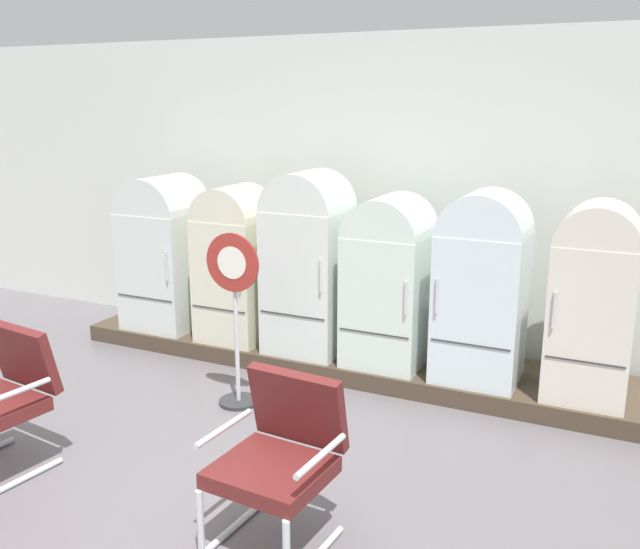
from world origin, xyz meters
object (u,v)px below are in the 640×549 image
Objects in this scene: refrigerator_1 at (235,259)px; refrigerator_5 at (594,296)px; armchair_left at (1,392)px; sign_stand at (235,322)px; refrigerator_3 at (389,276)px; armchair_right at (280,452)px; refrigerator_2 at (308,257)px; refrigerator_0 at (165,248)px; refrigerator_4 at (482,282)px.

refrigerator_5 is (3.19, 0.01, 0.02)m from refrigerator_1.
sign_stand is at bearing 59.18° from armchair_left.
refrigerator_3 is (1.53, 0.05, -0.01)m from refrigerator_1.
armchair_left is 0.67× the size of sign_stand.
refrigerator_1 is 3.03m from armchair_right.
armchair_left is at bearing -125.22° from refrigerator_3.
refrigerator_5 is at bearing -0.27° from refrigerator_2.
armchair_left is at bearing -76.87° from refrigerator_0.
refrigerator_5 is at bearing -0.60° from refrigerator_0.
armchair_right is at bearing -102.77° from refrigerator_4.
refrigerator_5 reaches higher than armchair_left.
refrigerator_5 is 2.76m from sign_stand.
refrigerator_2 is at bearing 67.73° from armchair_left.
sign_stand is (1.48, -1.05, -0.26)m from refrigerator_0.
refrigerator_1 is at bearing -179.88° from refrigerator_5.
refrigerator_3 is 1.04× the size of sign_stand.
refrigerator_4 is 2.00m from sign_stand.
sign_stand is at bearing -97.78° from refrigerator_2.
refrigerator_4 reaches higher than sign_stand.
armchair_right is at bearing 2.38° from armchair_left.
armchair_right is at bearing -53.32° from refrigerator_1.
refrigerator_0 is 1.00× the size of refrigerator_5.
sign_stand is (-0.14, -1.02, -0.33)m from refrigerator_2.
sign_stand is at bearing -130.72° from refrigerator_3.
refrigerator_3 is at bearing -0.02° from refrigerator_0.
refrigerator_2 is 1.12× the size of refrigerator_3.
refrigerator_4 is (0.81, -0.05, 0.05)m from refrigerator_3.
refrigerator_0 is 0.86m from refrigerator_1.
sign_stand is (-1.17, 1.40, 0.17)m from armchair_right.
refrigerator_2 is at bearing 1.34° from refrigerator_1.
refrigerator_3 reaches higher than armchair_right.
refrigerator_1 is at bearing -178.22° from refrigerator_3.
refrigerator_4 is 3.63m from armchair_left.
sign_stand is at bearing -158.45° from refrigerator_5.
refrigerator_3 is at bearing 49.28° from sign_stand.
refrigerator_2 is 2.42m from refrigerator_5.
refrigerator_1 is 1.56× the size of armchair_right.
refrigerator_1 is at bearing 84.02° from armchair_left.
refrigerator_2 is at bearing 179.31° from refrigerator_4.
refrigerator_4 is 0.85m from refrigerator_5.
refrigerator_2 reaches higher than refrigerator_3.
sign_stand is (-1.71, -1.00, -0.28)m from refrigerator_4.
refrigerator_0 is 1.61× the size of armchair_right.
refrigerator_2 reaches higher than sign_stand.
armchair_left is at bearing -177.62° from armchair_right.
armchair_right is (2.65, -2.46, -0.43)m from refrigerator_0.
refrigerator_0 is at bearing 144.62° from sign_stand.
armchair_right is at bearing -42.86° from refrigerator_0.
refrigerator_4 is (1.57, -0.02, -0.05)m from refrigerator_2.
refrigerator_0 is at bearing 179.11° from refrigerator_4.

